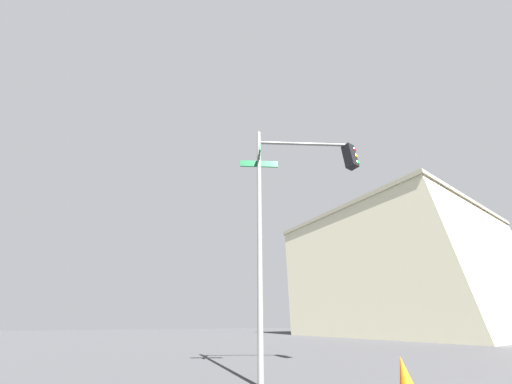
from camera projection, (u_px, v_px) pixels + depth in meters
traffic_signal_near at (302, 182)px, 6.55m from camera, size 2.00×3.11×6.32m
building_stucco at (404, 275)px, 24.98m from camera, size 16.44×19.19×11.04m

